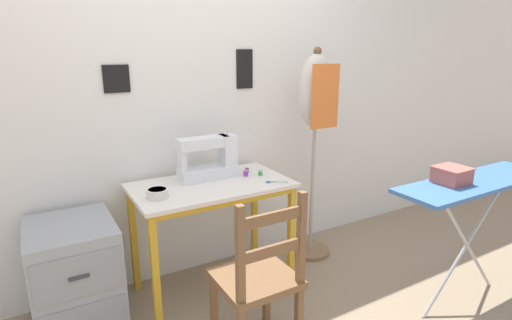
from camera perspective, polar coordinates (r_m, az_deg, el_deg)
The scene contains 14 objects.
ground_plane at distance 2.70m, azimuth -3.26°, elevation -20.61°, with size 14.00×14.00×0.00m, color gray.
wall_back at distance 2.80m, azimuth -9.74°, elevation 8.76°, with size 10.00×0.06×2.55m.
sewing_table at distance 2.61m, azimuth -6.25°, elevation -5.56°, with size 1.01×0.58×0.76m.
sewing_machine at distance 2.66m, azimuth -6.50°, elevation 0.17°, with size 0.40×0.15×0.31m.
fabric_bowl at distance 2.39m, azimuth -13.90°, elevation -4.62°, with size 0.13×0.13×0.05m.
scissors at distance 2.59m, azimuth 2.50°, elevation -3.18°, with size 0.14×0.10×0.01m.
thread_spool_near_machine at distance 2.71m, azimuth -1.48°, elevation -1.92°, with size 0.04×0.04×0.04m.
thread_spool_mid_table at distance 2.79m, azimuth -1.30°, elevation -1.52°, with size 0.03×0.03×0.03m.
thread_spool_far_edge at distance 2.72m, azimuth 0.62°, elevation -1.90°, with size 0.04×0.04×0.03m.
wooden_chair at distance 2.15m, azimuth 0.32°, elevation -16.81°, with size 0.40×0.38×0.94m.
filing_cabinet at distance 2.61m, azimuth -24.35°, elevation -15.01°, with size 0.46×0.55×0.66m.
dress_form at distance 2.99m, azimuth 8.51°, elevation 7.26°, with size 0.32×0.32×1.61m.
ironing_board at distance 2.76m, azimuth 28.88°, elevation -3.47°, with size 1.17×0.32×0.84m.
storage_box at distance 2.61m, azimuth 26.17°, elevation -1.93°, with size 0.18×0.17×0.10m.
Camera 1 is at (-0.97, -1.96, 1.59)m, focal length 28.00 mm.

